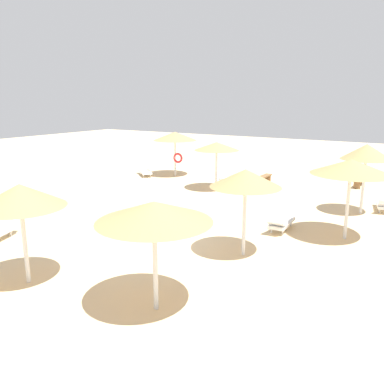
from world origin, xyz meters
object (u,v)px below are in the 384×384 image
(parasol_3, at_px, (175,137))
(parasol_6, at_px, (246,179))
(lounger_3, at_px, (145,171))
(parasol_7, at_px, (154,212))
(parasol_5, at_px, (217,146))
(bench_1, at_px, (359,181))
(bench_0, at_px, (264,178))
(lounger_5, at_px, (235,179))
(parasol_2, at_px, (367,152))
(lounger_4, at_px, (281,223))
(lounger_2, at_px, (384,204))
(parasol_0, at_px, (20,196))
(parasol_4, at_px, (351,167))

(parasol_3, height_order, parasol_6, parasol_3)
(parasol_3, xyz_separation_m, lounger_3, (-1.82, -1.06, -2.33))
(parasol_3, height_order, parasol_7, parasol_3)
(parasol_5, relative_size, parasol_6, 0.94)
(bench_1, bearing_deg, bench_0, -159.94)
(bench_0, bearing_deg, lounger_3, -166.77)
(parasol_5, height_order, lounger_5, parasol_5)
(parasol_2, relative_size, bench_0, 2.10)
(parasol_3, distance_m, parasol_6, 14.37)
(lounger_4, relative_size, bench_1, 1.27)
(lounger_5, bearing_deg, parasol_2, -20.90)
(parasol_2, height_order, lounger_4, parasol_2)
(parasol_2, xyz_separation_m, parasol_5, (-7.95, 0.86, -0.32))
(parasol_6, height_order, lounger_5, parasol_6)
(lounger_2, distance_m, bench_0, 7.68)
(parasol_3, xyz_separation_m, lounger_2, (13.21, -2.14, -2.33))
(parasol_6, bearing_deg, bench_1, 83.47)
(parasol_0, bearing_deg, parasol_6, 49.36)
(parasol_3, relative_size, lounger_2, 1.52)
(parasol_0, relative_size, bench_0, 1.90)
(lounger_3, distance_m, bench_0, 8.16)
(bench_0, bearing_deg, lounger_5, -144.65)
(lounger_5, bearing_deg, parasol_4, -41.21)
(parasol_6, relative_size, bench_1, 1.92)
(lounger_4, bearing_deg, parasol_5, 137.99)
(parasol_2, height_order, lounger_2, parasol_2)
(bench_0, relative_size, bench_1, 1.00)
(parasol_0, distance_m, parasol_2, 14.18)
(lounger_2, relative_size, lounger_3, 1.07)
(parasol_7, relative_size, bench_1, 1.85)
(parasol_5, relative_size, parasol_7, 0.98)
(parasol_0, bearing_deg, lounger_4, 60.62)
(parasol_5, distance_m, lounger_2, 9.07)
(parasol_6, xyz_separation_m, lounger_5, (-5.18, 10.23, -2.30))
(parasol_6, relative_size, bench_0, 1.93)
(parasol_6, xyz_separation_m, bench_1, (1.51, 13.19, -2.26))
(parasol_4, bearing_deg, parasol_2, 90.80)
(bench_1, bearing_deg, lounger_5, -156.18)
(parasol_6, distance_m, lounger_4, 3.84)
(lounger_3, height_order, lounger_5, lounger_3)
(parasol_0, xyz_separation_m, lounger_4, (4.59, 8.16, -2.23))
(parasol_2, bearing_deg, bench_1, 99.87)
(lounger_4, bearing_deg, bench_1, 82.77)
(lounger_2, bearing_deg, bench_0, 157.43)
(parasol_3, distance_m, lounger_4, 12.71)
(lounger_3, bearing_deg, lounger_4, -28.15)
(bench_0, bearing_deg, lounger_4, -64.48)
(parasol_3, relative_size, lounger_3, 1.62)
(parasol_2, relative_size, parasol_6, 1.09)
(parasol_4, relative_size, lounger_3, 1.64)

